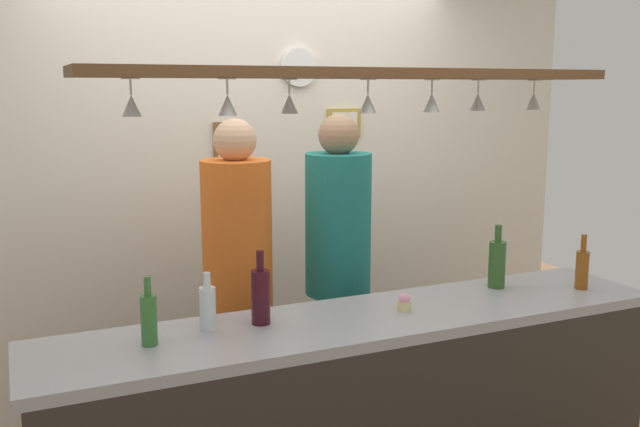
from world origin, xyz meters
TOP-DOWN VIEW (x-y plane):
  - back_wall at (0.00, 1.10)m, footprint 4.40×0.06m
  - bar_counter at (0.00, -0.50)m, footprint 2.70×0.55m
  - overhead_glass_rack at (0.00, -0.30)m, footprint 2.20×0.36m
  - hanging_wineglass_far_left at (-0.90, -0.30)m, footprint 0.07×0.07m
  - hanging_wineglass_left at (-0.57, -0.36)m, footprint 0.07×0.07m
  - hanging_wineglass_center_left at (-0.29, -0.27)m, footprint 0.07×0.07m
  - hanging_wineglass_center at (-0.00, -0.36)m, footprint 0.07×0.07m
  - hanging_wineglass_center_right at (0.30, -0.36)m, footprint 0.07×0.07m
  - hanging_wineglass_right at (0.57, -0.29)m, footprint 0.07×0.07m
  - hanging_wineglass_far_right at (0.88, -0.29)m, footprint 0.07×0.07m
  - person_left_orange_shirt at (-0.31, 0.38)m, footprint 0.34×0.34m
  - person_right_teal_shirt at (0.23, 0.38)m, footprint 0.34×0.34m
  - bottle_beer_green_import at (-0.87, -0.32)m, footprint 0.06×0.06m
  - bottle_soda_clear at (-0.63, -0.25)m, footprint 0.06×0.06m
  - bottle_beer_amber_tall at (1.12, -0.41)m, footprint 0.06×0.06m
  - bottle_wine_dark_red at (-0.42, -0.26)m, footprint 0.08×0.08m
  - bottle_champagne_green at (0.77, -0.23)m, footprint 0.08×0.08m
  - cupcake at (0.19, -0.35)m, footprint 0.06×0.06m
  - picture_frame_crest at (-0.14, 1.06)m, footprint 0.18×0.02m
  - picture_frame_upper_small at (0.59, 1.06)m, footprint 0.22×0.02m
  - wall_clock at (0.29, 1.05)m, footprint 0.22×0.03m

SIDE VIEW (x-z plane):
  - bar_counter at x=0.00m, z-range 0.17..1.14m
  - cupcake at x=0.19m, z-range 0.96..1.04m
  - bottle_soda_clear at x=-0.63m, z-range 0.94..1.17m
  - person_left_orange_shirt at x=-0.31m, z-range 0.18..1.94m
  - bottle_beer_amber_tall at x=1.12m, z-range 0.94..1.20m
  - person_right_teal_shirt at x=0.23m, z-range 0.19..1.95m
  - bottle_beer_green_import at x=-0.87m, z-range 0.94..1.20m
  - bottle_wine_dark_red at x=-0.42m, z-range 0.94..1.24m
  - bottle_champagne_green at x=0.77m, z-range 0.94..1.24m
  - back_wall at x=0.00m, z-range 0.00..2.60m
  - picture_frame_crest at x=-0.14m, z-range 1.45..1.71m
  - picture_frame_upper_small at x=0.59m, z-range 1.59..1.77m
  - hanging_wineglass_far_left at x=-0.90m, z-range 1.78..1.91m
  - hanging_wineglass_left at x=-0.57m, z-range 1.78..1.91m
  - hanging_wineglass_center_left at x=-0.29m, z-range 1.78..1.91m
  - hanging_wineglass_center at x=0.00m, z-range 1.78..1.91m
  - hanging_wineglass_center_right at x=0.30m, z-range 1.78..1.91m
  - hanging_wineglass_right at x=0.57m, z-range 1.78..1.91m
  - hanging_wineglass_far_right at x=0.88m, z-range 1.78..1.91m
  - overhead_glass_rack at x=0.00m, z-range 1.93..1.97m
  - wall_clock at x=0.29m, z-range 1.90..2.12m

